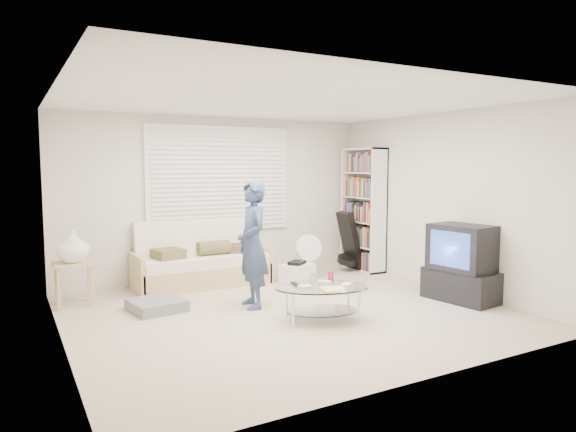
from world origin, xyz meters
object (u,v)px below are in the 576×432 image
futon_sofa (202,264)px  coffee_table (323,293)px  bookshelf (363,209)px  tv_unit (461,264)px

futon_sofa → coffee_table: bearing=-75.7°
futon_sofa → bookshelf: bearing=-4.9°
tv_unit → coffee_table: tv_unit is taller
futon_sofa → tv_unit: tv_unit is taller
bookshelf → coffee_table: 3.11m
futon_sofa → bookshelf: bookshelf is taller
bookshelf → futon_sofa: bearing=175.1°
tv_unit → coffee_table: bearing=176.1°
futon_sofa → coffee_table: (0.60, -2.35, 0.01)m
coffee_table → bookshelf: bearing=44.3°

